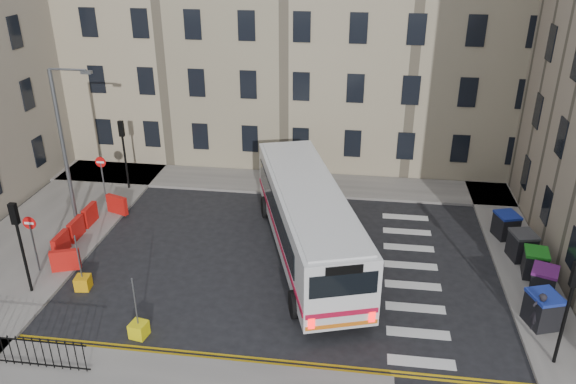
% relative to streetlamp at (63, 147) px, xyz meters
% --- Properties ---
extents(ground, '(120.00, 120.00, 0.00)m').
position_rel_streetlamp_xyz_m(ground, '(13.00, -2.00, -4.34)').
color(ground, black).
rests_on(ground, ground).
extents(pavement_north, '(36.00, 3.20, 0.15)m').
position_rel_streetlamp_xyz_m(pavement_north, '(7.00, 6.60, -4.26)').
color(pavement_north, slate).
rests_on(pavement_north, ground).
extents(pavement_east, '(2.40, 26.00, 0.15)m').
position_rel_streetlamp_xyz_m(pavement_east, '(22.00, 2.00, -4.26)').
color(pavement_east, slate).
rests_on(pavement_east, ground).
extents(pavement_west, '(6.00, 22.00, 0.15)m').
position_rel_streetlamp_xyz_m(pavement_west, '(-1.00, -1.00, -4.26)').
color(pavement_west, slate).
rests_on(pavement_west, ground).
extents(terrace_north, '(38.30, 10.80, 17.20)m').
position_rel_streetlamp_xyz_m(terrace_north, '(6.00, 13.50, 4.28)').
color(terrace_north, gray).
rests_on(terrace_north, ground).
extents(traffic_light_east, '(0.28, 0.22, 4.10)m').
position_rel_streetlamp_xyz_m(traffic_light_east, '(21.60, -7.50, -1.47)').
color(traffic_light_east, black).
rests_on(traffic_light_east, pavement_east).
extents(traffic_light_nw, '(0.28, 0.22, 4.10)m').
position_rel_streetlamp_xyz_m(traffic_light_nw, '(1.00, 4.50, -1.47)').
color(traffic_light_nw, black).
rests_on(traffic_light_nw, pavement_west).
extents(traffic_light_sw, '(0.28, 0.22, 4.10)m').
position_rel_streetlamp_xyz_m(traffic_light_sw, '(1.00, -6.00, -1.47)').
color(traffic_light_sw, black).
rests_on(traffic_light_sw, pavement_west).
extents(streetlamp, '(0.50, 0.22, 8.14)m').
position_rel_streetlamp_xyz_m(streetlamp, '(0.00, 0.00, 0.00)').
color(streetlamp, '#595B5E').
rests_on(streetlamp, pavement_west).
extents(no_entry_north, '(0.60, 0.08, 3.00)m').
position_rel_streetlamp_xyz_m(no_entry_north, '(0.50, 2.50, -2.26)').
color(no_entry_north, '#595B5E').
rests_on(no_entry_north, pavement_west).
extents(no_entry_south, '(0.60, 0.08, 3.00)m').
position_rel_streetlamp_xyz_m(no_entry_south, '(0.50, -4.50, -2.26)').
color(no_entry_south, '#595B5E').
rests_on(no_entry_south, pavement_west).
extents(roadworks_barriers, '(1.66, 6.26, 1.00)m').
position_rel_streetlamp_xyz_m(roadworks_barriers, '(1.16, -1.50, -3.69)').
color(roadworks_barriers, red).
rests_on(roadworks_barriers, pavement_west).
extents(bus, '(6.52, 12.82, 3.42)m').
position_rel_streetlamp_xyz_m(bus, '(12.19, -1.33, -2.36)').
color(bus, silver).
rests_on(bus, ground).
extents(wheelie_bin_a, '(1.40, 1.50, 1.35)m').
position_rel_streetlamp_xyz_m(wheelie_bin_a, '(21.67, -5.37, -3.51)').
color(wheelie_bin_a, black).
rests_on(wheelie_bin_a, pavement_east).
extents(wheelie_bin_b, '(1.34, 1.42, 1.26)m').
position_rel_streetlamp_xyz_m(wheelie_bin_b, '(22.20, -3.39, -3.55)').
color(wheelie_bin_b, black).
rests_on(wheelie_bin_b, pavement_east).
extents(wheelie_bin_c, '(1.14, 1.26, 1.24)m').
position_rel_streetlamp_xyz_m(wheelie_bin_c, '(22.24, -1.91, -3.56)').
color(wheelie_bin_c, black).
rests_on(wheelie_bin_c, pavement_east).
extents(wheelie_bin_d, '(1.26, 1.37, 1.31)m').
position_rel_streetlamp_xyz_m(wheelie_bin_d, '(22.02, -0.46, -3.53)').
color(wheelie_bin_d, black).
rests_on(wheelie_bin_d, pavement_east).
extents(wheelie_bin_e, '(1.28, 1.38, 1.25)m').
position_rel_streetlamp_xyz_m(wheelie_bin_e, '(21.72, 1.51, -3.55)').
color(wheelie_bin_e, black).
rests_on(wheelie_bin_e, pavement_east).
extents(pedestrian, '(0.60, 0.40, 1.64)m').
position_rel_streetlamp_xyz_m(pedestrian, '(21.41, -5.73, -3.37)').
color(pedestrian, black).
rests_on(pedestrian, pavement_east).
extents(bollard_yellow, '(0.67, 0.67, 0.60)m').
position_rel_streetlamp_xyz_m(bollard_yellow, '(3.00, -5.36, -4.04)').
color(bollard_yellow, orange).
rests_on(bollard_yellow, ground).
extents(bollard_chevron, '(0.70, 0.70, 0.60)m').
position_rel_streetlamp_xyz_m(bollard_chevron, '(6.52, -8.00, -4.04)').
color(bollard_chevron, yellow).
rests_on(bollard_chevron, ground).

